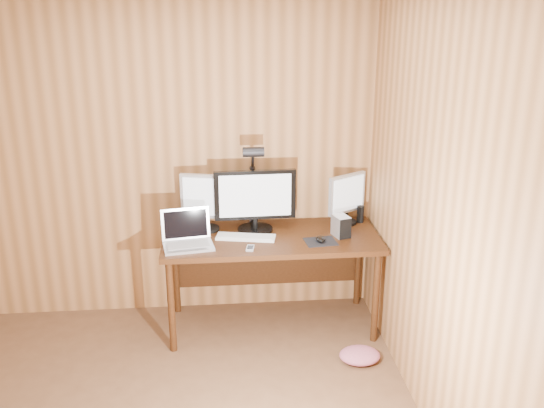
{
  "coord_description": "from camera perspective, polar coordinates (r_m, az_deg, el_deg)",
  "views": [
    {
      "loc": [
        0.55,
        -2.52,
        2.45
      ],
      "look_at": [
        0.93,
        1.58,
        1.02
      ],
      "focal_mm": 40.0,
      "sensor_mm": 36.0,
      "label": 1
    }
  ],
  "objects": [
    {
      "name": "speaker",
      "position": [
        4.8,
        8.31,
        -0.95
      ],
      "size": [
        0.06,
        0.06,
        0.13
      ],
      "primitive_type": "cylinder",
      "color": "black",
      "rests_on": "desk"
    },
    {
      "name": "room_shell",
      "position": [
        2.85,
        -16.04,
        -6.62
      ],
      "size": [
        4.0,
        4.0,
        4.0
      ],
      "color": "brown",
      "rests_on": "ground"
    },
    {
      "name": "desk",
      "position": [
        4.61,
        -0.14,
        -4.1
      ],
      "size": [
        1.6,
        0.7,
        0.75
      ],
      "color": "#3B1E0C",
      "rests_on": "floor"
    },
    {
      "name": "laptop",
      "position": [
        4.37,
        -7.99,
        -3.05
      ],
      "size": [
        0.39,
        0.32,
        0.25
      ],
      "rotation": [
        0.0,
        0.0,
        0.16
      ],
      "color": "silver",
      "rests_on": "desk"
    },
    {
      "name": "monitor_right",
      "position": [
        4.71,
        7.06,
        0.61
      ],
      "size": [
        0.32,
        0.21,
        0.4
      ],
      "rotation": [
        0.0,
        0.0,
        0.55
      ],
      "color": "black",
      "rests_on": "desk"
    },
    {
      "name": "hard_drive",
      "position": [
        4.5,
        6.52,
        -2.08
      ],
      "size": [
        0.13,
        0.17,
        0.16
      ],
      "rotation": [
        0.0,
        0.0,
        0.29
      ],
      "color": "silver",
      "rests_on": "desk"
    },
    {
      "name": "desk_lamp",
      "position": [
        4.56,
        -1.79,
        2.91
      ],
      "size": [
        0.16,
        0.23,
        0.69
      ],
      "rotation": [
        0.0,
        0.0,
        0.12
      ],
      "color": "black",
      "rests_on": "desk"
    },
    {
      "name": "mousepad",
      "position": [
        4.41,
        4.59,
        -3.55
      ],
      "size": [
        0.24,
        0.21,
        0.0
      ],
      "primitive_type": "cube",
      "rotation": [
        0.0,
        0.0,
        0.11
      ],
      "color": "black",
      "rests_on": "desk"
    },
    {
      "name": "phone",
      "position": [
        4.28,
        -2.06,
        -4.16
      ],
      "size": [
        0.07,
        0.11,
        0.01
      ],
      "rotation": [
        0.0,
        0.0,
        -0.17
      ],
      "color": "silver",
      "rests_on": "desk"
    },
    {
      "name": "mouse",
      "position": [
        4.4,
        4.6,
        -3.3
      ],
      "size": [
        0.08,
        0.12,
        0.04
      ],
      "primitive_type": "ellipsoid",
      "rotation": [
        0.0,
        0.0,
        0.09
      ],
      "color": "black",
      "rests_on": "mousepad"
    },
    {
      "name": "monitor_center",
      "position": [
        4.52,
        -1.6,
        0.41
      ],
      "size": [
        0.61,
        0.27,
        0.47
      ],
      "rotation": [
        0.0,
        0.0,
        0.03
      ],
      "color": "black",
      "rests_on": "desk"
    },
    {
      "name": "fabric_pile",
      "position": [
        4.43,
        8.26,
        -13.93
      ],
      "size": [
        0.33,
        0.29,
        0.09
      ],
      "primitive_type": null,
      "rotation": [
        0.0,
        0.0,
        -0.21
      ],
      "color": "#B5576D",
      "rests_on": "floor"
    },
    {
      "name": "keyboard",
      "position": [
        4.46,
        -2.48,
        -3.12
      ],
      "size": [
        0.45,
        0.21,
        0.02
      ],
      "rotation": [
        0.0,
        0.0,
        -0.2
      ],
      "color": "white",
      "rests_on": "desk"
    },
    {
      "name": "monitor_left",
      "position": [
        4.56,
        -6.22,
        0.33
      ],
      "size": [
        0.38,
        0.18,
        0.44
      ],
      "rotation": [
        0.0,
        0.0,
        -0.24
      ],
      "color": "black",
      "rests_on": "desk"
    }
  ]
}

